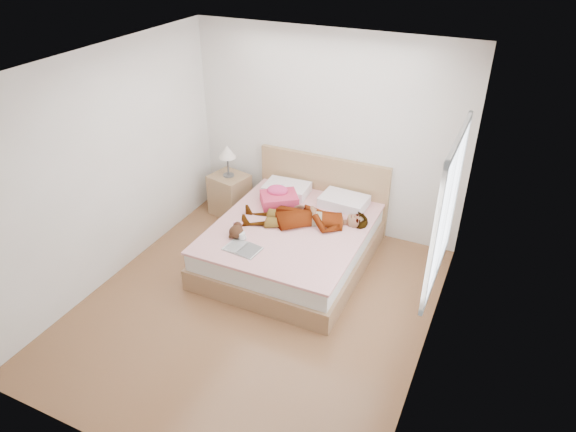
% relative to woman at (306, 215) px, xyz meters
% --- Properties ---
extents(ground, '(4.00, 4.00, 0.00)m').
position_rel_woman_xyz_m(ground, '(-0.12, -1.10, -0.61)').
color(ground, '#54341A').
rests_on(ground, ground).
extents(woman, '(1.62, 1.06, 0.21)m').
position_rel_woman_xyz_m(woman, '(0.00, 0.00, 0.00)').
color(woman, white).
rests_on(woman, bed).
extents(hair, '(0.48, 0.56, 0.07)m').
position_rel_woman_xyz_m(hair, '(-0.57, 0.45, -0.07)').
color(hair, black).
rests_on(hair, bed).
extents(phone, '(0.07, 0.10, 0.05)m').
position_rel_woman_xyz_m(phone, '(-0.50, 0.40, 0.07)').
color(phone, silver).
rests_on(phone, bed).
extents(room_shell, '(4.00, 4.00, 4.00)m').
position_rel_woman_xyz_m(room_shell, '(1.66, -0.80, 0.89)').
color(room_shell, white).
rests_on(room_shell, ground).
extents(bed, '(1.80, 2.08, 1.00)m').
position_rel_woman_xyz_m(bed, '(-0.12, -0.06, -0.34)').
color(bed, '#8B6040').
rests_on(bed, ground).
extents(towel, '(0.58, 0.56, 0.24)m').
position_rel_woman_xyz_m(towel, '(-0.49, 0.27, -0.01)').
color(towel, '#D53A58').
rests_on(towel, bed).
extents(magazine, '(0.42, 0.30, 0.02)m').
position_rel_woman_xyz_m(magazine, '(-0.41, -0.82, -0.10)').
color(magazine, silver).
rests_on(magazine, bed).
extents(coffee_mug, '(0.12, 0.10, 0.09)m').
position_rel_woman_xyz_m(coffee_mug, '(-0.50, -0.66, -0.06)').
color(coffee_mug, white).
rests_on(coffee_mug, bed).
extents(plush_toy, '(0.22, 0.28, 0.14)m').
position_rel_woman_xyz_m(plush_toy, '(-0.60, -0.62, -0.03)').
color(plush_toy, black).
rests_on(plush_toy, bed).
extents(nightstand, '(0.56, 0.52, 1.04)m').
position_rel_woman_xyz_m(nightstand, '(-1.40, 0.56, -0.27)').
color(nightstand, brown).
rests_on(nightstand, ground).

